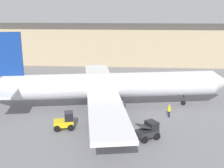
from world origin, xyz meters
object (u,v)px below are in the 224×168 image
(ground_crew_worker, at_px, (169,110))
(pushback_tug, at_px, (117,113))
(airplane, at_px, (105,86))
(baggage_tug, at_px, (65,121))
(belt_loader_truck, at_px, (148,131))

(ground_crew_worker, distance_m, pushback_tug, 7.31)
(airplane, relative_size, baggage_tug, 13.36)
(airplane, relative_size, ground_crew_worker, 20.84)
(belt_loader_truck, height_order, pushback_tug, pushback_tug)
(pushback_tug, bearing_deg, baggage_tug, -159.04)
(airplane, bearing_deg, belt_loader_truck, -69.61)
(pushback_tug, bearing_deg, airplane, 107.49)
(baggage_tug, bearing_deg, belt_loader_truck, -25.99)
(baggage_tug, height_order, belt_loader_truck, baggage_tug)
(pushback_tug, bearing_deg, ground_crew_worker, 6.90)
(airplane, bearing_deg, baggage_tug, -128.34)
(ground_crew_worker, height_order, belt_loader_truck, belt_loader_truck)
(ground_crew_worker, bearing_deg, airplane, 153.31)
(airplane, xyz_separation_m, ground_crew_worker, (9.22, -3.16, -2.49))
(airplane, xyz_separation_m, baggage_tug, (-4.31, -8.07, -2.48))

